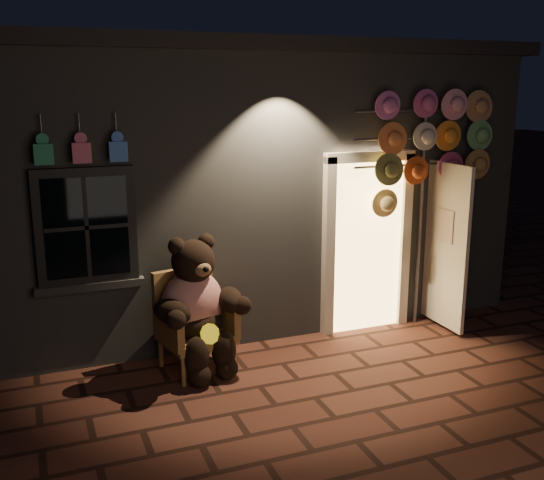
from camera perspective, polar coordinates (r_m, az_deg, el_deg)
ground at (r=6.35m, az=3.91°, el=-13.92°), size 60.00×60.00×0.00m
shop_building at (r=9.46m, az=-6.33°, el=6.30°), size 7.30×5.95×3.51m
wicker_armchair at (r=6.82m, az=-7.15°, el=-7.16°), size 0.83×0.78×1.04m
teddy_bear at (r=6.64m, az=-6.76°, el=-5.91°), size 1.03×0.90×1.46m
hat_rack at (r=7.82m, az=14.13°, el=8.30°), size 1.86×0.22×2.89m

